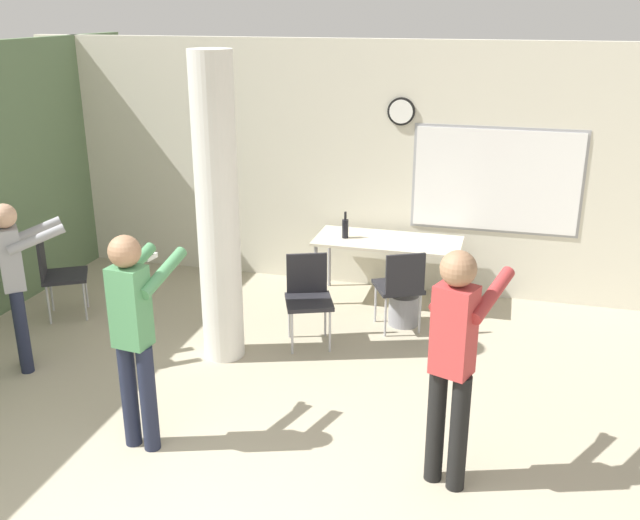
{
  "coord_description": "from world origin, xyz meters",
  "views": [
    {
      "loc": [
        1.7,
        -2.76,
        3.14
      ],
      "look_at": [
        0.27,
        2.5,
        1.18
      ],
      "focal_mm": 40.0,
      "sensor_mm": 36.0,
      "label": 1
    }
  ],
  "objects_px": {
    "bottle_on_table": "(345,228)",
    "folding_table": "(388,244)",
    "person_playing_side": "(454,352)",
    "person_playing_front": "(134,326)",
    "chair_table_front": "(308,293)",
    "chair_table_right": "(401,284)",
    "person_watching_back": "(16,274)",
    "chair_by_left_wall": "(57,271)"
  },
  "relations": [
    {
      "from": "person_watching_back",
      "to": "chair_table_front",
      "type": "bearing_deg",
      "value": 27.25
    },
    {
      "from": "chair_table_front",
      "to": "chair_by_left_wall",
      "type": "relative_size",
      "value": 1.0
    },
    {
      "from": "bottle_on_table",
      "to": "chair_table_front",
      "type": "relative_size",
      "value": 0.34
    },
    {
      "from": "person_watching_back",
      "to": "person_playing_front",
      "type": "xyz_separation_m",
      "value": [
        1.61,
        -0.81,
        0.07
      ]
    },
    {
      "from": "chair_table_front",
      "to": "chair_by_left_wall",
      "type": "xyz_separation_m",
      "value": [
        -2.7,
        -0.11,
        0.0
      ]
    },
    {
      "from": "person_playing_side",
      "to": "person_watching_back",
      "type": "bearing_deg",
      "value": 170.25
    },
    {
      "from": "chair_by_left_wall",
      "to": "person_playing_side",
      "type": "distance_m",
      "value": 4.61
    },
    {
      "from": "chair_table_right",
      "to": "chair_by_left_wall",
      "type": "height_order",
      "value": "same"
    },
    {
      "from": "person_watching_back",
      "to": "person_playing_side",
      "type": "relative_size",
      "value": 0.91
    },
    {
      "from": "folding_table",
      "to": "chair_table_right",
      "type": "xyz_separation_m",
      "value": [
        0.26,
        -0.71,
        -0.17
      ]
    },
    {
      "from": "folding_table",
      "to": "bottle_on_table",
      "type": "bearing_deg",
      "value": -173.52
    },
    {
      "from": "folding_table",
      "to": "person_watching_back",
      "type": "distance_m",
      "value": 3.75
    },
    {
      "from": "chair_table_front",
      "to": "person_playing_side",
      "type": "height_order",
      "value": "person_playing_side"
    },
    {
      "from": "chair_table_front",
      "to": "person_watching_back",
      "type": "height_order",
      "value": "person_watching_back"
    },
    {
      "from": "folding_table",
      "to": "person_playing_side",
      "type": "relative_size",
      "value": 0.93
    },
    {
      "from": "chair_table_right",
      "to": "person_watching_back",
      "type": "xyz_separation_m",
      "value": [
        -3.14,
        -1.67,
        0.4
      ]
    },
    {
      "from": "chair_by_left_wall",
      "to": "person_playing_front",
      "type": "relative_size",
      "value": 0.52
    },
    {
      "from": "chair_by_left_wall",
      "to": "chair_table_front",
      "type": "bearing_deg",
      "value": 2.43
    },
    {
      "from": "folding_table",
      "to": "chair_table_right",
      "type": "distance_m",
      "value": 0.78
    },
    {
      "from": "person_playing_side",
      "to": "person_playing_front",
      "type": "relative_size",
      "value": 1.03
    },
    {
      "from": "bottle_on_table",
      "to": "person_playing_side",
      "type": "relative_size",
      "value": 0.17
    },
    {
      "from": "chair_table_front",
      "to": "person_playing_front",
      "type": "relative_size",
      "value": 0.52
    },
    {
      "from": "chair_table_front",
      "to": "chair_table_right",
      "type": "distance_m",
      "value": 0.95
    },
    {
      "from": "chair_table_right",
      "to": "chair_by_left_wall",
      "type": "distance_m",
      "value": 3.57
    },
    {
      "from": "bottle_on_table",
      "to": "folding_table",
      "type": "bearing_deg",
      "value": 6.48
    },
    {
      "from": "bottle_on_table",
      "to": "chair_table_front",
      "type": "distance_m",
      "value": 1.19
    },
    {
      "from": "chair_table_front",
      "to": "person_watching_back",
      "type": "bearing_deg",
      "value": -152.75
    },
    {
      "from": "folding_table",
      "to": "person_watching_back",
      "type": "bearing_deg",
      "value": -140.36
    },
    {
      "from": "folding_table",
      "to": "chair_by_left_wall",
      "type": "bearing_deg",
      "value": -158.18
    },
    {
      "from": "bottle_on_table",
      "to": "chair_by_left_wall",
      "type": "distance_m",
      "value": 3.08
    },
    {
      "from": "chair_table_right",
      "to": "chair_by_left_wall",
      "type": "xyz_separation_m",
      "value": [
        -3.52,
        -0.59,
        0.0
      ]
    },
    {
      "from": "chair_table_right",
      "to": "person_playing_front",
      "type": "height_order",
      "value": "person_playing_front"
    },
    {
      "from": "bottle_on_table",
      "to": "chair_by_left_wall",
      "type": "bearing_deg",
      "value": -155.85
    },
    {
      "from": "bottle_on_table",
      "to": "chair_table_right",
      "type": "distance_m",
      "value": 1.04
    },
    {
      "from": "person_watching_back",
      "to": "folding_table",
      "type": "bearing_deg",
      "value": 39.64
    },
    {
      "from": "chair_table_right",
      "to": "person_playing_side",
      "type": "relative_size",
      "value": 0.51
    },
    {
      "from": "folding_table",
      "to": "person_watching_back",
      "type": "height_order",
      "value": "person_watching_back"
    },
    {
      "from": "chair_table_right",
      "to": "person_playing_front",
      "type": "relative_size",
      "value": 0.52
    },
    {
      "from": "chair_table_right",
      "to": "person_playing_front",
      "type": "distance_m",
      "value": 2.96
    },
    {
      "from": "bottle_on_table",
      "to": "person_watching_back",
      "type": "height_order",
      "value": "person_watching_back"
    },
    {
      "from": "chair_by_left_wall",
      "to": "person_watching_back",
      "type": "xyz_separation_m",
      "value": [
        0.38,
        -1.08,
        0.4
      ]
    },
    {
      "from": "bottle_on_table",
      "to": "person_playing_front",
      "type": "relative_size",
      "value": 0.18
    }
  ]
}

